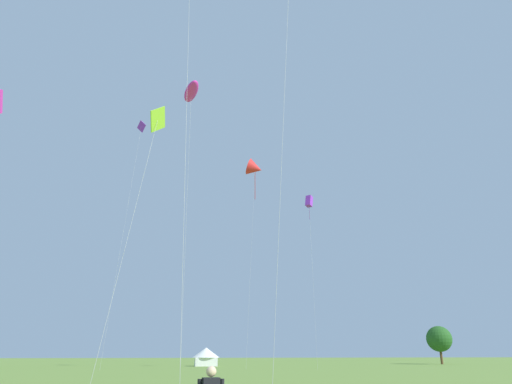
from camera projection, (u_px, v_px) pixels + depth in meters
kite_lime_diamond at (157, 125)px, 24.56m from camera, size 2.30×1.97×14.54m
kite_purple_box at (309, 202)px, 69.52m from camera, size 1.39×2.94×24.36m
kite_red_delta at (255, 168)px, 70.56m from camera, size 3.31×3.07×30.05m
kite_magenta_parafoil at (191, 92)px, 48.63m from camera, size 2.22×4.30×28.65m
kite_purple_diamond at (140, 134)px, 68.79m from camera, size 2.81×2.94×34.89m
festival_tent_right at (206, 356)px, 73.14m from camera, size 4.27×4.27×2.78m
tree_distant_right at (439, 339)px, 86.20m from camera, size 4.61×4.61×6.74m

